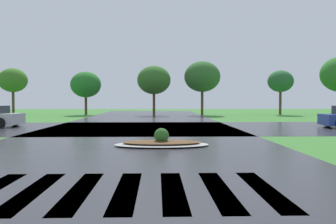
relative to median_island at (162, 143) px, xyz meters
name	(u,v)px	position (x,y,z in m)	size (l,w,h in m)	color
asphalt_roadway	(128,149)	(-1.20, -0.67, -0.13)	(11.63, 80.00, 0.01)	#2B2B30
asphalt_cross_road	(140,128)	(-1.20, 8.44, -0.13)	(90.00, 10.46, 0.01)	#2B2B30
crosswalk_stripes	(103,191)	(-1.20, -6.47, -0.13)	(6.75, 3.15, 0.01)	white
median_island	(162,143)	(0.00, 0.00, 0.00)	(3.57, 1.75, 0.68)	#9E9B93
background_treeline	(218,78)	(6.60, 25.72, 3.96)	(40.43, 4.89, 6.59)	#4C3823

